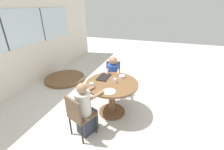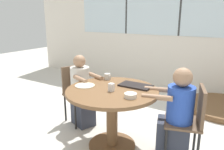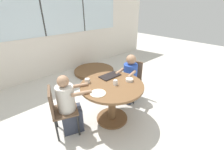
% 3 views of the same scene
% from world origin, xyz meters
% --- Properties ---
extents(ground_plane, '(16.00, 16.00, 0.00)m').
position_xyz_m(ground_plane, '(0.00, 0.00, 0.00)').
color(ground_plane, beige).
extents(wall_back_with_windows, '(8.40, 0.08, 2.80)m').
position_xyz_m(wall_back_with_windows, '(0.00, 2.79, 1.42)').
color(wall_back_with_windows, silver).
rests_on(wall_back_with_windows, ground_plane).
extents(dining_table, '(1.12, 1.12, 0.77)m').
position_xyz_m(dining_table, '(0.00, 0.00, 0.57)').
color(dining_table, brown).
rests_on(dining_table, ground_plane).
extents(chair_for_woman_green_shirt, '(0.50, 0.50, 0.88)m').
position_xyz_m(chair_for_woman_green_shirt, '(0.89, 0.27, 0.53)').
color(chair_for_woman_green_shirt, brown).
rests_on(chair_for_woman_green_shirt, ground_plane).
extents(chair_for_man_blue_shirt, '(0.52, 0.52, 0.88)m').
position_xyz_m(chair_for_man_blue_shirt, '(-0.87, 0.34, 0.53)').
color(chair_for_man_blue_shirt, brown).
rests_on(chair_for_man_blue_shirt, ground_plane).
extents(person_woman_green_shirt, '(0.61, 0.45, 1.09)m').
position_xyz_m(person_woman_green_shirt, '(0.73, 0.22, 0.49)').
color(person_woman_green_shirt, '#333847').
rests_on(person_woman_green_shirt, ground_plane).
extents(person_man_blue_shirt, '(0.58, 0.45, 1.08)m').
position_xyz_m(person_man_blue_shirt, '(-0.71, 0.28, 0.49)').
color(person_man_blue_shirt, '#333847').
rests_on(person_man_blue_shirt, ground_plane).
extents(food_tray_dark, '(0.40, 0.23, 0.02)m').
position_xyz_m(food_tray_dark, '(0.19, 0.26, 0.78)').
color(food_tray_dark, black).
rests_on(food_tray_dark, dining_table).
extents(coffee_mug, '(0.09, 0.09, 0.08)m').
position_xyz_m(coffee_mug, '(-0.28, 0.34, 0.81)').
color(coffee_mug, beige).
rests_on(coffee_mug, dining_table).
extents(milk_carton_small, '(0.06, 0.06, 0.09)m').
position_xyz_m(milk_carton_small, '(0.03, -0.06, 0.82)').
color(milk_carton_small, silver).
rests_on(milk_carton_small, dining_table).
extents(bowl_white_shallow, '(0.14, 0.14, 0.05)m').
position_xyz_m(bowl_white_shallow, '(0.32, -0.13, 0.79)').
color(bowl_white_shallow, silver).
rests_on(bowl_white_shallow, dining_table).
extents(plate_tortillas, '(0.25, 0.25, 0.01)m').
position_xyz_m(plate_tortillas, '(-0.36, -0.07, 0.77)').
color(plate_tortillas, beige).
rests_on(plate_tortillas, dining_table).
extents(folded_table_stack, '(1.29, 1.29, 0.09)m').
position_xyz_m(folded_table_stack, '(1.07, 2.02, 0.05)').
color(folded_table_stack, brown).
rests_on(folded_table_stack, ground_plane).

